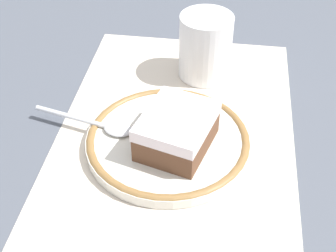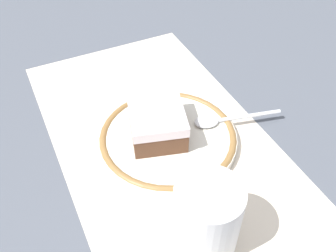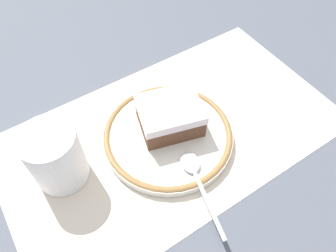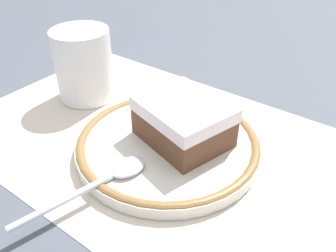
{
  "view_description": "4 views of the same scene",
  "coord_description": "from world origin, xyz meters",
  "px_view_note": "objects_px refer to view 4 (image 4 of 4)",
  "views": [
    {
      "loc": [
        0.42,
        0.06,
        0.42
      ],
      "look_at": [
        -0.01,
        -0.01,
        0.03
      ],
      "focal_mm": 50.73,
      "sensor_mm": 36.0,
      "label": 1
    },
    {
      "loc": [
        -0.37,
        0.17,
        0.42
      ],
      "look_at": [
        -0.01,
        -0.01,
        0.03
      ],
      "focal_mm": 40.5,
      "sensor_mm": 36.0,
      "label": 2
    },
    {
      "loc": [
        -0.18,
        -0.26,
        0.44
      ],
      "look_at": [
        -0.01,
        -0.01,
        0.03
      ],
      "focal_mm": 35.01,
      "sensor_mm": 36.0,
      "label": 3
    },
    {
      "loc": [
        0.18,
        -0.27,
        0.26
      ],
      "look_at": [
        -0.01,
        -0.01,
        0.03
      ],
      "focal_mm": 38.18,
      "sensor_mm": 36.0,
      "label": 4
    }
  ],
  "objects_px": {
    "cake_slice": "(180,120)",
    "cup": "(84,69)",
    "spoon": "(109,177)",
    "plate": "(168,144)"
  },
  "relations": [
    {
      "from": "plate",
      "to": "spoon",
      "type": "height_order",
      "value": "spoon"
    },
    {
      "from": "plate",
      "to": "spoon",
      "type": "xyz_separation_m",
      "value": [
        -0.01,
        -0.09,
        0.01
      ]
    },
    {
      "from": "cake_slice",
      "to": "spoon",
      "type": "bearing_deg",
      "value": -99.12
    },
    {
      "from": "cake_slice",
      "to": "cup",
      "type": "distance_m",
      "value": 0.18
    },
    {
      "from": "plate",
      "to": "cake_slice",
      "type": "distance_m",
      "value": 0.03
    },
    {
      "from": "cake_slice",
      "to": "cup",
      "type": "bearing_deg",
      "value": 173.74
    },
    {
      "from": "spoon",
      "to": "plate",
      "type": "bearing_deg",
      "value": 84.62
    },
    {
      "from": "plate",
      "to": "cup",
      "type": "height_order",
      "value": "cup"
    },
    {
      "from": "spoon",
      "to": "cake_slice",
      "type": "bearing_deg",
      "value": 80.88
    },
    {
      "from": "plate",
      "to": "cake_slice",
      "type": "height_order",
      "value": "cake_slice"
    }
  ]
}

